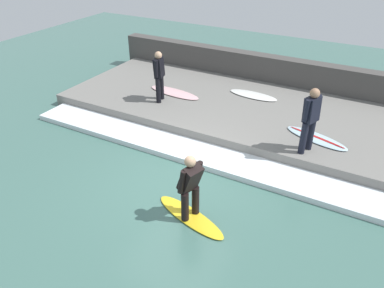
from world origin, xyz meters
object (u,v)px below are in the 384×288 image
at_px(surfer_riding, 190,184).
at_px(surfboard_spare, 253,95).
at_px(surfboard_waiting_far, 174,92).
at_px(surfer_waiting_far, 159,74).
at_px(surfboard_waiting_near, 316,138).
at_px(surfboard_riding, 190,217).
at_px(surfer_waiting_near, 310,117).

distance_m(surfer_riding, surfboard_spare, 5.81).
height_order(surfer_riding, surfboard_waiting_far, surfer_riding).
xyz_separation_m(surfer_riding, surfboard_spare, (5.73, 0.81, -0.46)).
height_order(surfer_waiting_far, surfboard_spare, surfer_waiting_far).
height_order(surfboard_waiting_near, surfboard_waiting_far, surfboard_waiting_near).
height_order(surfer_riding, surfboard_spare, surfer_riding).
relative_size(surfboard_riding, surfboard_waiting_far, 0.95).
bearing_deg(surfboard_waiting_near, surfer_riding, 156.93).
bearing_deg(surfboard_waiting_near, surfer_waiting_far, 89.00).
height_order(surfboard_riding, surfboard_waiting_far, surfboard_waiting_far).
xyz_separation_m(surfboard_riding, surfer_riding, (0.00, 0.00, 0.85)).
xyz_separation_m(surfer_waiting_far, surfboard_waiting_far, (0.71, -0.10, -0.87)).
bearing_deg(surfboard_waiting_near, surfer_waiting_near, 170.21).
bearing_deg(surfer_waiting_far, surfboard_waiting_far, -7.67).
relative_size(surfboard_waiting_far, surfboard_spare, 1.19).
height_order(surfer_riding, surfer_waiting_far, surfer_waiting_far).
relative_size(surfer_waiting_near, surfboard_spare, 1.00).
height_order(surfer_waiting_near, surfer_waiting_far, surfer_waiting_near).
bearing_deg(surfer_waiting_near, surfer_riding, 154.14).
xyz_separation_m(surfer_waiting_far, surfboard_spare, (1.76, -2.48, -0.87)).
bearing_deg(surfboard_spare, surfboard_waiting_far, 113.87).
height_order(surfboard_waiting_near, surfer_waiting_far, surfer_waiting_far).
bearing_deg(surfer_riding, surfboard_riding, -153.43).
bearing_deg(surfboard_riding, surfboard_waiting_near, -23.07).
bearing_deg(surfboard_riding, surfer_riding, 26.57).
bearing_deg(surfer_riding, surfboard_waiting_far, 34.32).
relative_size(surfer_riding, surfboard_waiting_far, 0.74).
bearing_deg(surfboard_waiting_near, surfboard_riding, 156.93).
bearing_deg(surfboard_spare, surfer_riding, -171.99).
height_order(surfboard_waiting_near, surfboard_spare, surfboard_waiting_near).
relative_size(surfer_riding, surfer_waiting_near, 0.88).
bearing_deg(surfboard_spare, surfboard_riding, -171.99).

